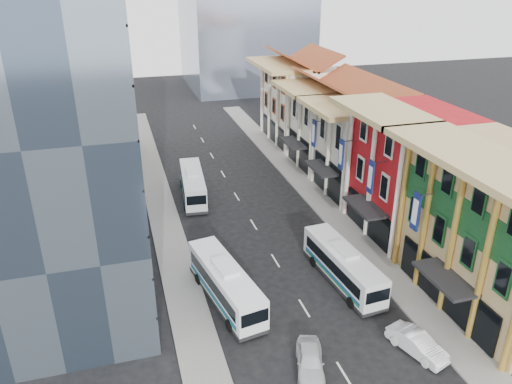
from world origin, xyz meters
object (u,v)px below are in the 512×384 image
object	(u,v)px
bus_left_near	(225,283)
shophouse_tan	(502,232)
bus_left_far	(193,184)
sedan_left	(310,361)
bus_right	(343,265)
office_tower	(44,95)
sedan_right	(417,344)

from	to	relation	value
bus_left_near	shophouse_tan	bearing A→B (deg)	-26.20
bus_left_far	sedan_left	world-z (taller)	bus_left_far
bus_right	sedan_left	world-z (taller)	bus_right
office_tower	sedan_left	size ratio (longest dim) A/B	7.03
sedan_left	bus_left_far	bearing A→B (deg)	113.42
bus_left_near	sedan_left	distance (m)	9.32
shophouse_tan	bus_left_near	world-z (taller)	shophouse_tan
bus_right	office_tower	bearing A→B (deg)	153.06
shophouse_tan	sedan_right	distance (m)	10.61
office_tower	bus_right	xyz separation A→B (m)	(21.25, -8.57, -13.41)
sedan_right	bus_left_near	bearing A→B (deg)	121.36
bus_left_near	bus_right	bearing A→B (deg)	-11.10
office_tower	sedan_right	world-z (taller)	office_tower
bus_left_far	sedan_left	bearing A→B (deg)	-79.35
bus_left_far	sedan_left	distance (m)	28.41
sedan_left	sedan_right	world-z (taller)	sedan_left
shophouse_tan	bus_left_near	size ratio (longest dim) A/B	1.37
shophouse_tan	bus_left_far	world-z (taller)	shophouse_tan
bus_right	shophouse_tan	bearing A→B (deg)	-34.09
shophouse_tan	bus_left_near	distance (m)	20.75
shophouse_tan	office_tower	xyz separation A→B (m)	(-31.00, 14.00, 9.00)
bus_left_near	bus_right	size ratio (longest dim) A/B	1.03
shophouse_tan	office_tower	size ratio (longest dim) A/B	0.47
bus_left_near	bus_left_far	distance (m)	19.70
bus_right	sedan_right	distance (m)	9.08
bus_left_far	sedan_right	size ratio (longest dim) A/B	2.31
bus_right	sedan_left	distance (m)	10.51
shophouse_tan	bus_right	distance (m)	12.00
office_tower	bus_left_far	distance (m)	21.39
bus_left_far	sedan_right	world-z (taller)	bus_left_far
office_tower	sedan_right	size ratio (longest dim) A/B	6.95
bus_left_far	sedan_right	xyz separation A→B (m)	(10.19, -28.78, -0.89)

